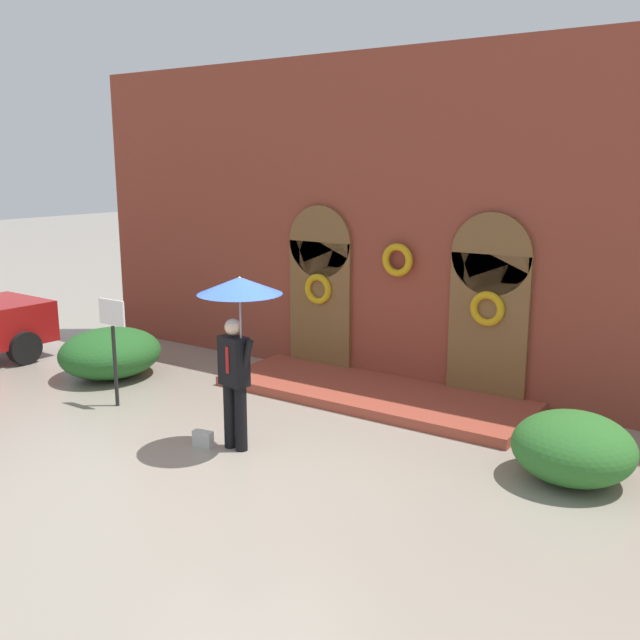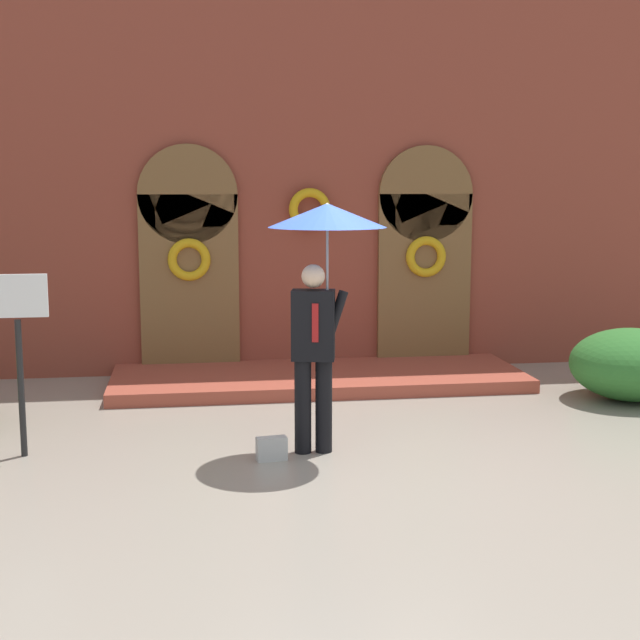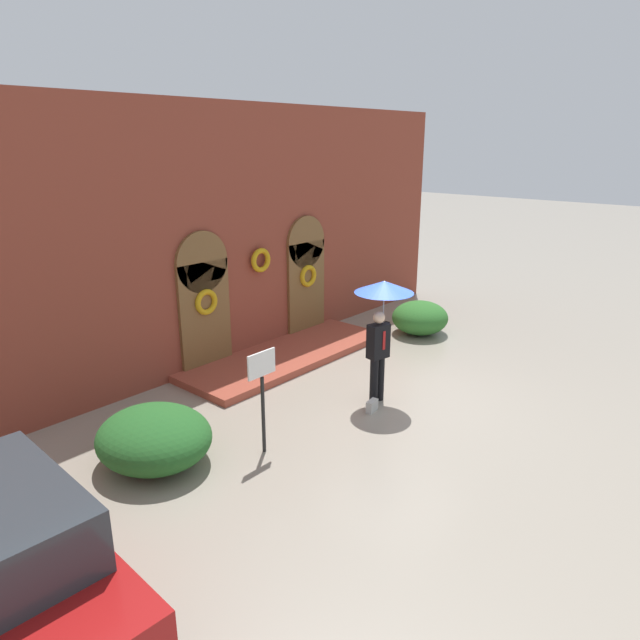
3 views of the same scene
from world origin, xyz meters
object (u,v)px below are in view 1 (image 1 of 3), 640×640
object	(u,v)px
sign_post	(113,335)
shrub_left	(110,353)
handbag	(203,439)
person_with_umbrella	(238,311)
shrub_right	(573,448)

from	to	relation	value
sign_post	shrub_left	world-z (taller)	sign_post
handbag	shrub_left	bearing A→B (deg)	149.16
shrub_left	handbag	bearing A→B (deg)	-22.33
person_with_umbrella	sign_post	world-z (taller)	person_with_umbrella
person_with_umbrella	sign_post	distance (m)	2.92
shrub_left	person_with_umbrella	bearing A→B (deg)	-17.31
shrub_left	sign_post	bearing A→B (deg)	-36.99
person_with_umbrella	shrub_left	size ratio (longest dim) A/B	1.27
person_with_umbrella	shrub_left	xyz separation A→B (m)	(-4.16, 1.30, -1.47)
handbag	shrub_left	xyz separation A→B (m)	(-3.64, 1.50, 0.33)
shrub_right	person_with_umbrella	bearing A→B (deg)	-158.83
sign_post	shrub_left	distance (m)	1.84
handbag	sign_post	xyz separation A→B (m)	(-2.29, 0.48, 1.05)
sign_post	shrub_right	world-z (taller)	sign_post
person_with_umbrella	shrub_right	distance (m)	4.47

